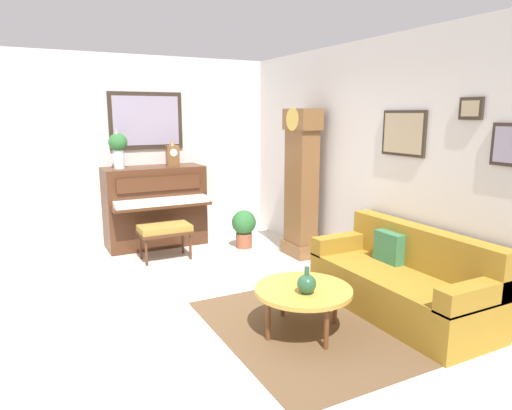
{
  "coord_description": "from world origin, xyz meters",
  "views": [
    {
      "loc": [
        4.39,
        -1.3,
        1.96
      ],
      "look_at": [
        -0.31,
        1.12,
        0.9
      ],
      "focal_mm": 32.12,
      "sensor_mm": 36.0,
      "label": 1
    }
  ],
  "objects_px": {
    "piano": "(155,206)",
    "piano_bench": "(165,230)",
    "green_jug": "(307,284)",
    "grandfather_clock": "(301,187)",
    "couch": "(402,282)",
    "mantel_clock": "(173,154)",
    "flower_vase": "(118,146)",
    "potted_plant": "(244,226)",
    "coffee_table": "(303,291)"
  },
  "relations": [
    {
      "from": "piano_bench",
      "to": "flower_vase",
      "type": "relative_size",
      "value": 1.21
    },
    {
      "from": "piano_bench",
      "to": "green_jug",
      "type": "distance_m",
      "value": 2.79
    },
    {
      "from": "mantel_clock",
      "to": "flower_vase",
      "type": "xyz_separation_m",
      "value": [
        -0.0,
        -0.78,
        0.14
      ]
    },
    {
      "from": "piano",
      "to": "piano_bench",
      "type": "relative_size",
      "value": 2.06
    },
    {
      "from": "piano",
      "to": "grandfather_clock",
      "type": "xyz_separation_m",
      "value": [
        1.41,
        1.66,
        0.36
      ]
    },
    {
      "from": "grandfather_clock",
      "to": "green_jug",
      "type": "bearing_deg",
      "value": -31.46
    },
    {
      "from": "piano",
      "to": "mantel_clock",
      "type": "xyz_separation_m",
      "value": [
        0.0,
        0.29,
        0.76
      ]
    },
    {
      "from": "grandfather_clock",
      "to": "couch",
      "type": "relative_size",
      "value": 1.07
    },
    {
      "from": "grandfather_clock",
      "to": "green_jug",
      "type": "distance_m",
      "value": 2.48
    },
    {
      "from": "couch",
      "to": "flower_vase",
      "type": "height_order",
      "value": "flower_vase"
    },
    {
      "from": "piano",
      "to": "potted_plant",
      "type": "xyz_separation_m",
      "value": [
        0.71,
        1.12,
        -0.28
      ]
    },
    {
      "from": "piano_bench",
      "to": "couch",
      "type": "xyz_separation_m",
      "value": [
        2.72,
        1.62,
        -0.09
      ]
    },
    {
      "from": "couch",
      "to": "mantel_clock",
      "type": "height_order",
      "value": "mantel_clock"
    },
    {
      "from": "piano_bench",
      "to": "mantel_clock",
      "type": "height_order",
      "value": "mantel_clock"
    },
    {
      "from": "green_jug",
      "to": "piano_bench",
      "type": "bearing_deg",
      "value": -170.39
    },
    {
      "from": "piano",
      "to": "mantel_clock",
      "type": "distance_m",
      "value": 0.81
    },
    {
      "from": "piano_bench",
      "to": "green_jug",
      "type": "xyz_separation_m",
      "value": [
        2.75,
        0.47,
        0.1
      ]
    },
    {
      "from": "piano",
      "to": "flower_vase",
      "type": "relative_size",
      "value": 2.48
    },
    {
      "from": "piano",
      "to": "flower_vase",
      "type": "height_order",
      "value": "flower_vase"
    },
    {
      "from": "piano",
      "to": "piano_bench",
      "type": "xyz_separation_m",
      "value": [
        0.73,
        -0.08,
        -0.2
      ]
    },
    {
      "from": "green_jug",
      "to": "piano",
      "type": "bearing_deg",
      "value": -173.61
    },
    {
      "from": "coffee_table",
      "to": "mantel_clock",
      "type": "bearing_deg",
      "value": -177.63
    },
    {
      "from": "mantel_clock",
      "to": "piano_bench",
      "type": "bearing_deg",
      "value": -26.72
    },
    {
      "from": "piano_bench",
      "to": "couch",
      "type": "bearing_deg",
      "value": 30.8
    },
    {
      "from": "couch",
      "to": "green_jug",
      "type": "height_order",
      "value": "couch"
    },
    {
      "from": "grandfather_clock",
      "to": "flower_vase",
      "type": "bearing_deg",
      "value": -123.13
    },
    {
      "from": "piano_bench",
      "to": "couch",
      "type": "height_order",
      "value": "couch"
    },
    {
      "from": "piano_bench",
      "to": "grandfather_clock",
      "type": "bearing_deg",
      "value": 68.89
    },
    {
      "from": "mantel_clock",
      "to": "potted_plant",
      "type": "distance_m",
      "value": 1.51
    },
    {
      "from": "mantel_clock",
      "to": "piano",
      "type": "bearing_deg",
      "value": -90.38
    },
    {
      "from": "piano",
      "to": "couch",
      "type": "height_order",
      "value": "piano"
    },
    {
      "from": "mantel_clock",
      "to": "potted_plant",
      "type": "bearing_deg",
      "value": 49.43
    },
    {
      "from": "piano_bench",
      "to": "potted_plant",
      "type": "height_order",
      "value": "potted_plant"
    },
    {
      "from": "couch",
      "to": "flower_vase",
      "type": "bearing_deg",
      "value": -149.49
    },
    {
      "from": "piano_bench",
      "to": "coffee_table",
      "type": "height_order",
      "value": "piano_bench"
    },
    {
      "from": "piano",
      "to": "piano_bench",
      "type": "distance_m",
      "value": 0.76
    },
    {
      "from": "piano",
      "to": "mantel_clock",
      "type": "bearing_deg",
      "value": 89.62
    },
    {
      "from": "mantel_clock",
      "to": "flower_vase",
      "type": "height_order",
      "value": "flower_vase"
    },
    {
      "from": "potted_plant",
      "to": "flower_vase",
      "type": "bearing_deg",
      "value": -113.81
    },
    {
      "from": "piano",
      "to": "coffee_table",
      "type": "xyz_separation_m",
      "value": [
        3.37,
        0.43,
        -0.21
      ]
    },
    {
      "from": "piano_bench",
      "to": "mantel_clock",
      "type": "bearing_deg",
      "value": 153.28
    },
    {
      "from": "piano",
      "to": "grandfather_clock",
      "type": "height_order",
      "value": "grandfather_clock"
    },
    {
      "from": "coffee_table",
      "to": "flower_vase",
      "type": "xyz_separation_m",
      "value": [
        -3.37,
        -0.92,
        1.12
      ]
    },
    {
      "from": "piano_bench",
      "to": "mantel_clock",
      "type": "distance_m",
      "value": 1.26
    },
    {
      "from": "couch",
      "to": "piano",
      "type": "bearing_deg",
      "value": -155.87
    },
    {
      "from": "piano_bench",
      "to": "grandfather_clock",
      "type": "height_order",
      "value": "grandfather_clock"
    },
    {
      "from": "piano_bench",
      "to": "coffee_table",
      "type": "distance_m",
      "value": 2.69
    },
    {
      "from": "piano_bench",
      "to": "flower_vase",
      "type": "bearing_deg",
      "value": -150.61
    },
    {
      "from": "coffee_table",
      "to": "piano",
      "type": "bearing_deg",
      "value": -172.69
    },
    {
      "from": "piano_bench",
      "to": "green_jug",
      "type": "relative_size",
      "value": 2.92
    }
  ]
}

